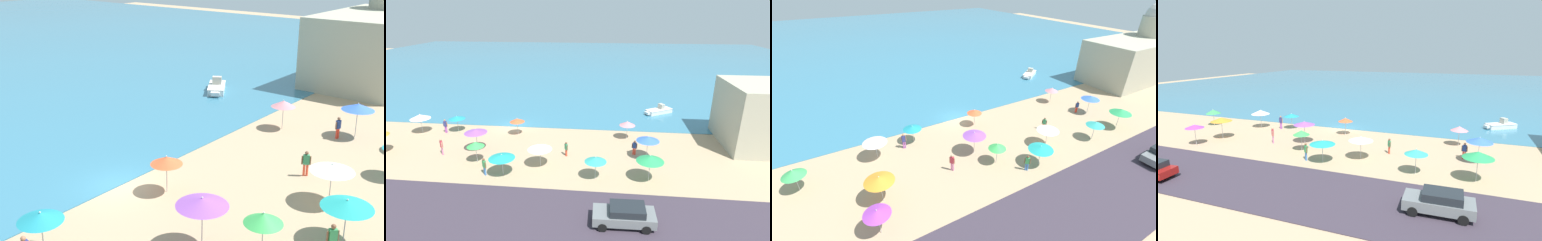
% 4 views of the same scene
% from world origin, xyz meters
% --- Properties ---
extents(ground_plane, '(160.00, 160.00, 0.00)m').
position_xyz_m(ground_plane, '(0.00, 0.00, 0.00)').
color(ground_plane, tan).
extents(sea, '(150.00, 110.00, 0.05)m').
position_xyz_m(sea, '(0.00, 55.00, 0.03)').
color(sea, teal).
rests_on(sea, ground_plane).
extents(coastal_road, '(80.00, 8.00, 0.06)m').
position_xyz_m(coastal_road, '(0.00, -18.00, 0.03)').
color(coastal_road, '#3A303C').
rests_on(coastal_road, ground_plane).
extents(beach_umbrella_0, '(2.35, 2.35, 2.27)m').
position_xyz_m(beach_umbrella_0, '(5.74, -10.04, 2.01)').
color(beach_umbrella_0, '#B2B2B7').
rests_on(beach_umbrella_0, ground_plane).
extents(beach_umbrella_1, '(2.39, 2.39, 2.55)m').
position_xyz_m(beach_umbrella_1, '(-1.81, -7.36, 2.29)').
color(beach_umbrella_1, '#B2B2B7').
rests_on(beach_umbrella_1, ground_plane).
extents(beach_umbrella_2, '(2.39, 2.39, 2.46)m').
position_xyz_m(beach_umbrella_2, '(-10.78, -3.21, 2.12)').
color(beach_umbrella_2, '#B2B2B7').
rests_on(beach_umbrella_2, ground_plane).
extents(beach_umbrella_3, '(1.72, 1.72, 2.25)m').
position_xyz_m(beach_umbrella_3, '(-0.78, -9.85, 1.93)').
color(beach_umbrella_3, '#B2B2B7').
rests_on(beach_umbrella_3, ground_plane).
extents(beach_umbrella_4, '(1.97, 1.97, 2.23)m').
position_xyz_m(beach_umbrella_4, '(11.19, -11.82, 1.94)').
color(beach_umbrella_4, '#B2B2B7').
rests_on(beach_umbrella_4, ground_plane).
extents(beach_umbrella_5, '(2.02, 2.02, 2.09)m').
position_xyz_m(beach_umbrella_5, '(-6.58, -2.27, 1.83)').
color(beach_umbrella_5, '#B2B2B7').
rests_on(beach_umbrella_5, ground_plane).
extents(beach_umbrella_6, '(1.97, 1.97, 2.35)m').
position_xyz_m(beach_umbrella_6, '(-12.72, -12.19, 2.10)').
color(beach_umbrella_6, '#B2B2B7').
rests_on(beach_umbrella_6, ground_plane).
extents(beach_umbrella_7, '(2.42, 2.42, 2.57)m').
position_xyz_m(beach_umbrella_7, '(15.93, -11.69, 2.24)').
color(beach_umbrella_7, '#B2B2B7').
rests_on(beach_umbrella_7, ground_plane).
extents(beach_umbrella_8, '(2.32, 2.32, 2.55)m').
position_xyz_m(beach_umbrella_8, '(16.20, -7.38, 2.25)').
color(beach_umbrella_8, '#B2B2B7').
rests_on(beach_umbrella_8, ground_plane).
extents(beach_umbrella_9, '(1.94, 1.94, 2.28)m').
position_xyz_m(beach_umbrella_9, '(-17.73, -4.46, 1.94)').
color(beach_umbrella_9, '#B2B2B7').
rests_on(beach_umbrella_9, ground_plane).
extents(beach_umbrella_10, '(2.43, 2.43, 2.60)m').
position_xyz_m(beach_umbrella_10, '(-11.79, -9.20, 2.31)').
color(beach_umbrella_10, '#B2B2B7').
rests_on(beach_umbrella_10, ground_plane).
extents(beach_umbrella_11, '(1.84, 1.84, 2.25)m').
position_xyz_m(beach_umbrella_11, '(14.41, -2.42, 1.95)').
color(beach_umbrella_11, '#B2B2B7').
rests_on(beach_umbrella_11, ground_plane).
extents(beach_umbrella_12, '(2.40, 2.40, 2.17)m').
position_xyz_m(beach_umbrella_12, '(2.70, -12.10, 1.92)').
color(beach_umbrella_12, '#B2B2B7').
rests_on(beach_umbrella_12, ground_plane).
extents(beach_umbrella_13, '(1.80, 1.80, 2.17)m').
position_xyz_m(beach_umbrella_13, '(1.22, -2.53, 1.88)').
color(beach_umbrella_13, '#B2B2B7').
rests_on(beach_umbrella_13, ground_plane).
extents(bather_0, '(0.40, 0.45, 1.82)m').
position_xyz_m(bather_0, '(-5.09, -8.71, 1.03)').
color(bather_0, pink).
rests_on(bather_0, ground_plane).
extents(bather_1, '(0.55, 0.30, 1.61)m').
position_xyz_m(bather_1, '(15.01, -6.53, 0.90)').
color(bather_1, '#EF3A25').
rests_on(bather_1, ground_plane).
extents(bather_2, '(0.44, 0.41, 1.71)m').
position_xyz_m(bather_2, '(1.01, -12.23, 0.96)').
color(bather_2, '#3E77C6').
rests_on(bather_2, ground_plane).
extents(bather_3, '(0.57, 0.26, 1.76)m').
position_xyz_m(bather_3, '(-7.85, -2.91, 0.99)').
color(bather_3, '#A94FAC').
rests_on(bather_3, ground_plane).
extents(bather_4, '(0.38, 0.49, 1.58)m').
position_xyz_m(bather_4, '(7.93, -7.57, 0.88)').
color(bather_4, '#F24C32').
rests_on(bather_4, ground_plane).
extents(parked_car_1, '(4.41, 2.05, 1.53)m').
position_xyz_m(parked_car_1, '(13.56, -17.82, 0.87)').
color(parked_car_1, slate).
rests_on(parked_car_1, coastal_road).
extents(skiff_nearshore, '(4.29, 3.41, 1.36)m').
position_xyz_m(skiff_nearshore, '(19.55, 7.54, 0.43)').
color(skiff_nearshore, silver).
rests_on(skiff_nearshore, sea).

